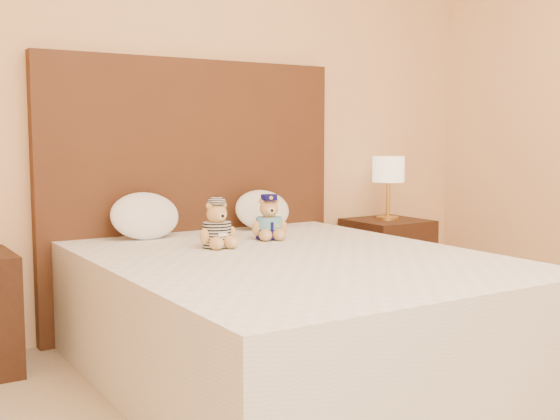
{
  "coord_description": "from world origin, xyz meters",
  "views": [
    {
      "loc": [
        -1.67,
        -1.38,
        1.08
      ],
      "look_at": [
        0.1,
        1.45,
        0.72
      ],
      "focal_mm": 45.0,
      "sensor_mm": 36.0,
      "label": 1
    }
  ],
  "objects_px": {
    "teddy_prisoner": "(217,224)",
    "pillow_right": "(263,208)",
    "teddy_police": "(269,217)",
    "bed": "(291,316)",
    "lamp": "(388,173)",
    "pillow_left": "(145,214)",
    "nightstand_right": "(387,262)"
  },
  "relations": [
    {
      "from": "teddy_prisoner",
      "to": "pillow_right",
      "type": "height_order",
      "value": "pillow_right"
    },
    {
      "from": "teddy_police",
      "to": "pillow_right",
      "type": "distance_m",
      "value": 0.4
    },
    {
      "from": "bed",
      "to": "lamp",
      "type": "xyz_separation_m",
      "value": [
        1.25,
        0.8,
        0.57
      ]
    },
    {
      "from": "lamp",
      "to": "pillow_left",
      "type": "bearing_deg",
      "value": 178.93
    },
    {
      "from": "nightstand_right",
      "to": "pillow_right",
      "type": "bearing_deg",
      "value": 178.1
    },
    {
      "from": "lamp",
      "to": "teddy_police",
      "type": "xyz_separation_m",
      "value": [
        -1.08,
        -0.33,
        -0.19
      ]
    },
    {
      "from": "lamp",
      "to": "teddy_police",
      "type": "height_order",
      "value": "lamp"
    },
    {
      "from": "teddy_police",
      "to": "teddy_prisoner",
      "type": "distance_m",
      "value": 0.37
    },
    {
      "from": "bed",
      "to": "pillow_left",
      "type": "xyz_separation_m",
      "value": [
        -0.36,
        0.83,
        0.41
      ]
    },
    {
      "from": "teddy_prisoner",
      "to": "bed",
      "type": "bearing_deg",
      "value": -64.68
    },
    {
      "from": "teddy_police",
      "to": "pillow_right",
      "type": "relative_size",
      "value": 0.66
    },
    {
      "from": "pillow_left",
      "to": "pillow_right",
      "type": "distance_m",
      "value": 0.7
    },
    {
      "from": "nightstand_right",
      "to": "teddy_police",
      "type": "height_order",
      "value": "teddy_police"
    },
    {
      "from": "nightstand_right",
      "to": "teddy_prisoner",
      "type": "bearing_deg",
      "value": -163.31
    },
    {
      "from": "teddy_police",
      "to": "pillow_right",
      "type": "height_order",
      "value": "pillow_right"
    },
    {
      "from": "nightstand_right",
      "to": "teddy_police",
      "type": "distance_m",
      "value": 1.19
    },
    {
      "from": "lamp",
      "to": "pillow_left",
      "type": "xyz_separation_m",
      "value": [
        -1.61,
        0.03,
        -0.17
      ]
    },
    {
      "from": "nightstand_right",
      "to": "pillow_right",
      "type": "relative_size",
      "value": 1.6
    },
    {
      "from": "teddy_prisoner",
      "to": "teddy_police",
      "type": "bearing_deg",
      "value": 15.84
    },
    {
      "from": "pillow_left",
      "to": "lamp",
      "type": "bearing_deg",
      "value": -1.07
    },
    {
      "from": "nightstand_right",
      "to": "pillow_right",
      "type": "height_order",
      "value": "pillow_right"
    },
    {
      "from": "bed",
      "to": "teddy_prisoner",
      "type": "xyz_separation_m",
      "value": [
        -0.18,
        0.37,
        0.39
      ]
    },
    {
      "from": "nightstand_right",
      "to": "teddy_police",
      "type": "relative_size",
      "value": 2.42
    },
    {
      "from": "nightstand_right",
      "to": "bed",
      "type": "bearing_deg",
      "value": -147.38
    },
    {
      "from": "teddy_prisoner",
      "to": "pillow_left",
      "type": "xyz_separation_m",
      "value": [
        -0.18,
        0.46,
        0.02
      ]
    },
    {
      "from": "pillow_right",
      "to": "teddy_police",
      "type": "bearing_deg",
      "value": -115.81
    },
    {
      "from": "pillow_right",
      "to": "bed",
      "type": "bearing_deg",
      "value": -112.57
    },
    {
      "from": "teddy_police",
      "to": "lamp",
      "type": "bearing_deg",
      "value": 33.26
    },
    {
      "from": "lamp",
      "to": "pillow_right",
      "type": "bearing_deg",
      "value": 178.1
    },
    {
      "from": "bed",
      "to": "pillow_left",
      "type": "bearing_deg",
      "value": 113.4
    },
    {
      "from": "teddy_prisoner",
      "to": "pillow_right",
      "type": "xyz_separation_m",
      "value": [
        0.52,
        0.46,
        0.01
      ]
    },
    {
      "from": "lamp",
      "to": "teddy_police",
      "type": "relative_size",
      "value": 1.76
    }
  ]
}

